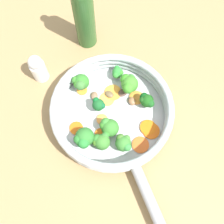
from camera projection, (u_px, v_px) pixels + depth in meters
ground_plane at (112, 116)px, 0.72m from camera, size 4.00×4.00×0.00m
skillet at (112, 115)px, 0.71m from camera, size 0.30×0.30×0.02m
skillet_rim_wall at (112, 110)px, 0.68m from camera, size 0.32×0.32×0.06m
skillet_handle at (151, 203)px, 0.61m from camera, size 0.19×0.09×0.03m
skillet_rivet_left at (122, 166)px, 0.65m from camera, size 0.01×0.01×0.01m
skillet_rivet_right at (144, 158)px, 0.65m from camera, size 0.01×0.01×0.01m
carrot_slice_0 at (113, 93)px, 0.72m from camera, size 0.07×0.07×0.00m
carrot_slice_1 at (148, 127)px, 0.69m from camera, size 0.05×0.05×0.01m
carrot_slice_2 at (102, 119)px, 0.69m from camera, size 0.04×0.04×0.01m
carrot_slice_3 at (82, 90)px, 0.72m from camera, size 0.03×0.03×0.00m
carrot_slice_4 at (101, 134)px, 0.68m from camera, size 0.03×0.03×0.00m
carrot_slice_5 at (140, 145)px, 0.67m from camera, size 0.05×0.05×0.00m
carrot_slice_6 at (76, 128)px, 0.68m from camera, size 0.05×0.05×0.01m
carrot_slice_7 at (151, 131)px, 0.68m from camera, size 0.06×0.06×0.00m
carrot_slice_8 at (137, 98)px, 0.72m from camera, size 0.05×0.05×0.00m
carrot_slice_9 at (107, 99)px, 0.72m from camera, size 0.04×0.04×0.00m
broccoli_floret_0 at (101, 141)px, 0.65m from camera, size 0.04×0.04×0.04m
broccoli_floret_1 at (98, 105)px, 0.68m from camera, size 0.03×0.03×0.05m
broccoli_floret_2 at (129, 84)px, 0.70m from camera, size 0.06×0.05×0.06m
broccoli_floret_3 at (117, 73)px, 0.72m from camera, size 0.04×0.03×0.04m
broccoli_floret_4 at (80, 83)px, 0.70m from camera, size 0.05×0.05×0.05m
broccoli_floret_5 at (147, 101)px, 0.69m from camera, size 0.04×0.04×0.04m
broccoli_floret_6 at (124, 143)px, 0.65m from camera, size 0.04×0.04×0.04m
broccoli_floret_7 at (109, 127)px, 0.66m from camera, size 0.05×0.05×0.05m
broccoli_floret_8 at (84, 138)px, 0.64m from camera, size 0.05×0.05×0.06m
mushroom_piece_0 at (123, 92)px, 0.72m from camera, size 0.03×0.04×0.01m
mushroom_piece_1 at (132, 101)px, 0.71m from camera, size 0.03×0.02×0.01m
mushroom_piece_2 at (109, 94)px, 0.72m from camera, size 0.03×0.03×0.01m
mushroom_piece_3 at (94, 96)px, 0.71m from camera, size 0.03×0.02×0.01m
salt_shaker at (38, 68)px, 0.72m from camera, size 0.04×0.04×0.09m
oil_bottle at (84, 17)px, 0.71m from camera, size 0.06×0.06×0.25m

